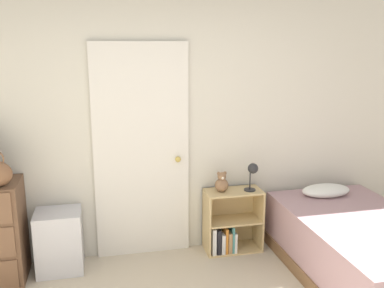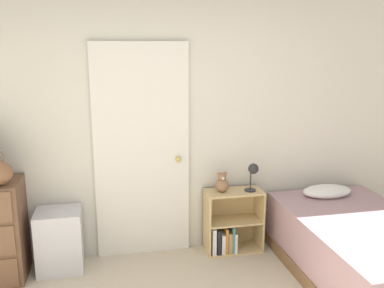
# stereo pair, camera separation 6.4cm
# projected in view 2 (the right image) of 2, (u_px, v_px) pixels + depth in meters

# --- Properties ---
(wall_back) EXTENTS (10.00, 0.06, 2.55)m
(wall_back) POSITION_uv_depth(u_px,v_px,m) (152.00, 125.00, 4.07)
(wall_back) COLOR beige
(wall_back) RESTS_ON ground_plane
(door_closed) EXTENTS (0.90, 0.09, 2.06)m
(door_closed) POSITION_uv_depth(u_px,v_px,m) (142.00, 152.00, 4.06)
(door_closed) COLOR silver
(door_closed) RESTS_ON ground_plane
(storage_bin) EXTENTS (0.41, 0.36, 0.57)m
(storage_bin) POSITION_uv_depth(u_px,v_px,m) (60.00, 240.00, 3.90)
(storage_bin) COLOR silver
(storage_bin) RESTS_ON ground_plane
(bookshelf) EXTENTS (0.56, 0.29, 0.63)m
(bookshelf) POSITION_uv_depth(u_px,v_px,m) (229.00, 227.00, 4.27)
(bookshelf) COLOR tan
(bookshelf) RESTS_ON ground_plane
(teddy_bear) EXTENTS (0.13, 0.13, 0.20)m
(teddy_bear) POSITION_uv_depth(u_px,v_px,m) (222.00, 183.00, 4.14)
(teddy_bear) COLOR #8C6647
(teddy_bear) RESTS_ON bookshelf
(desk_lamp) EXTENTS (0.13, 0.12, 0.28)m
(desk_lamp) POSITION_uv_depth(u_px,v_px,m) (253.00, 172.00, 4.14)
(desk_lamp) COLOR #262628
(desk_lamp) RESTS_ON bookshelf
(bed) EXTENTS (1.11, 1.83, 0.65)m
(bed) POSITION_uv_depth(u_px,v_px,m) (362.00, 250.00, 3.73)
(bed) COLOR brown
(bed) RESTS_ON ground_plane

